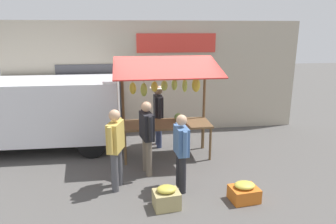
{
  "coord_description": "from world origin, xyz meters",
  "views": [
    {
      "loc": [
        0.99,
        7.35,
        3.17
      ],
      "look_at": [
        0.0,
        0.3,
        1.25
      ],
      "focal_mm": 33.19,
      "sensor_mm": 36.0,
      "label": 1
    }
  ],
  "objects_px": {
    "shopper_in_striped_shirt": "(181,148)",
    "parked_van": "(29,109)",
    "produce_crate_side": "(166,198)",
    "shopper_with_shopping_bag": "(147,133)",
    "produce_crate_near": "(244,192)",
    "market_stall": "(167,96)",
    "vendor_with_sunhat": "(158,111)",
    "shopper_with_ponytail": "(116,144)"
  },
  "relations": [
    {
      "from": "produce_crate_near",
      "to": "market_stall",
      "type": "bearing_deg",
      "value": -64.14
    },
    {
      "from": "shopper_with_shopping_bag",
      "to": "parked_van",
      "type": "distance_m",
      "value": 3.56
    },
    {
      "from": "vendor_with_sunhat",
      "to": "shopper_with_shopping_bag",
      "type": "xyz_separation_m",
      "value": [
        0.44,
        1.67,
        -0.03
      ]
    },
    {
      "from": "vendor_with_sunhat",
      "to": "parked_van",
      "type": "distance_m",
      "value": 3.42
    },
    {
      "from": "shopper_in_striped_shirt",
      "to": "produce_crate_side",
      "type": "distance_m",
      "value": 1.01
    },
    {
      "from": "vendor_with_sunhat",
      "to": "produce_crate_side",
      "type": "height_order",
      "value": "vendor_with_sunhat"
    },
    {
      "from": "shopper_in_striped_shirt",
      "to": "produce_crate_side",
      "type": "relative_size",
      "value": 3.1
    },
    {
      "from": "shopper_with_ponytail",
      "to": "parked_van",
      "type": "height_order",
      "value": "parked_van"
    },
    {
      "from": "shopper_with_ponytail",
      "to": "shopper_with_shopping_bag",
      "type": "bearing_deg",
      "value": -31.66
    },
    {
      "from": "shopper_with_shopping_bag",
      "to": "produce_crate_side",
      "type": "distance_m",
      "value": 1.66
    },
    {
      "from": "vendor_with_sunhat",
      "to": "shopper_with_ponytail",
      "type": "distance_m",
      "value": 2.5
    },
    {
      "from": "parked_van",
      "to": "produce_crate_side",
      "type": "distance_m",
      "value": 4.76
    },
    {
      "from": "produce_crate_near",
      "to": "vendor_with_sunhat",
      "type": "bearing_deg",
      "value": -67.25
    },
    {
      "from": "market_stall",
      "to": "shopper_in_striped_shirt",
      "type": "relative_size",
      "value": 1.58
    },
    {
      "from": "vendor_with_sunhat",
      "to": "shopper_in_striped_shirt",
      "type": "height_order",
      "value": "vendor_with_sunhat"
    },
    {
      "from": "vendor_with_sunhat",
      "to": "produce_crate_side",
      "type": "distance_m",
      "value": 3.22
    },
    {
      "from": "shopper_in_striped_shirt",
      "to": "produce_crate_near",
      "type": "distance_m",
      "value": 1.45
    },
    {
      "from": "shopper_in_striped_shirt",
      "to": "produce_crate_near",
      "type": "height_order",
      "value": "shopper_in_striped_shirt"
    },
    {
      "from": "produce_crate_near",
      "to": "shopper_with_shopping_bag",
      "type": "bearing_deg",
      "value": -39.23
    },
    {
      "from": "market_stall",
      "to": "produce_crate_side",
      "type": "relative_size",
      "value": 4.91
    },
    {
      "from": "shopper_with_shopping_bag",
      "to": "produce_crate_side",
      "type": "bearing_deg",
      "value": 178.32
    },
    {
      "from": "shopper_with_shopping_bag",
      "to": "produce_crate_side",
      "type": "xyz_separation_m",
      "value": [
        -0.24,
        1.45,
        -0.77
      ]
    },
    {
      "from": "shopper_with_shopping_bag",
      "to": "produce_crate_near",
      "type": "height_order",
      "value": "shopper_with_shopping_bag"
    },
    {
      "from": "shopper_with_ponytail",
      "to": "shopper_with_shopping_bag",
      "type": "distance_m",
      "value": 0.88
    },
    {
      "from": "market_stall",
      "to": "produce_crate_near",
      "type": "relative_size",
      "value": 4.45
    },
    {
      "from": "shopper_with_shopping_bag",
      "to": "market_stall",
      "type": "bearing_deg",
      "value": -41.34
    },
    {
      "from": "shopper_in_striped_shirt",
      "to": "parked_van",
      "type": "relative_size",
      "value": 0.36
    },
    {
      "from": "parked_van",
      "to": "produce_crate_near",
      "type": "xyz_separation_m",
      "value": [
        -4.7,
        3.36,
        -0.95
      ]
    },
    {
      "from": "market_stall",
      "to": "produce_crate_side",
      "type": "distance_m",
      "value": 2.8
    },
    {
      "from": "shopper_with_ponytail",
      "to": "parked_van",
      "type": "distance_m",
      "value": 3.43
    },
    {
      "from": "produce_crate_near",
      "to": "produce_crate_side",
      "type": "xyz_separation_m",
      "value": [
        1.49,
        0.04,
        0.03
      ]
    },
    {
      "from": "shopper_with_ponytail",
      "to": "produce_crate_near",
      "type": "height_order",
      "value": "shopper_with_ponytail"
    },
    {
      "from": "market_stall",
      "to": "parked_van",
      "type": "height_order",
      "value": "market_stall"
    },
    {
      "from": "shopper_in_striped_shirt",
      "to": "produce_crate_near",
      "type": "bearing_deg",
      "value": -121.68
    },
    {
      "from": "shopper_in_striped_shirt",
      "to": "vendor_with_sunhat",
      "type": "bearing_deg",
      "value": 0.27
    },
    {
      "from": "shopper_with_ponytail",
      "to": "parked_van",
      "type": "bearing_deg",
      "value": 59.54
    },
    {
      "from": "produce_crate_near",
      "to": "produce_crate_side",
      "type": "distance_m",
      "value": 1.49
    },
    {
      "from": "produce_crate_side",
      "to": "produce_crate_near",
      "type": "bearing_deg",
      "value": -178.63
    },
    {
      "from": "shopper_in_striped_shirt",
      "to": "produce_crate_side",
      "type": "xyz_separation_m",
      "value": [
        0.38,
        0.62,
        -0.71
      ]
    },
    {
      "from": "parked_van",
      "to": "produce_crate_side",
      "type": "xyz_separation_m",
      "value": [
        -3.21,
        3.4,
        -0.92
      ]
    },
    {
      "from": "market_stall",
      "to": "shopper_with_ponytail",
      "type": "relative_size",
      "value": 1.5
    },
    {
      "from": "shopper_with_ponytail",
      "to": "produce_crate_side",
      "type": "height_order",
      "value": "shopper_with_ponytail"
    }
  ]
}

